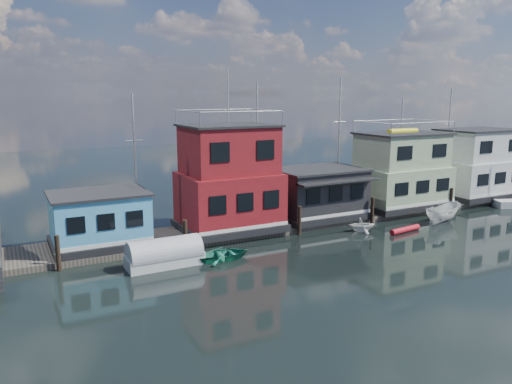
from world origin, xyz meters
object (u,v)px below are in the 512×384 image
red_kayak (405,230)px  dinghy_teal (224,254)px  houseboat_blue (100,219)px  dinghy_white (362,224)px  houseboat_red (229,180)px  houseboat_dark (318,193)px  motorboat (443,213)px  houseboat_white (477,165)px  tarp_runabout (165,255)px  houseboat_green (401,172)px

red_kayak → dinghy_teal: dinghy_teal is taller
houseboat_blue → dinghy_teal: houseboat_blue is taller
dinghy_white → red_kayak: 3.33m
houseboat_red → red_kayak: 14.01m
dinghy_white → red_kayak: size_ratio=0.71×
houseboat_dark → dinghy_white: (1.22, -4.27, -1.85)m
houseboat_blue → motorboat: size_ratio=1.55×
houseboat_blue → houseboat_white: houseboat_white is taller
motorboat → dinghy_teal: 19.77m
tarp_runabout → dinghy_teal: 3.78m
houseboat_blue → tarp_runabout: (2.92, -4.87, -1.50)m
houseboat_green → motorboat: bearing=-91.1°
houseboat_green → red_kayak: bearing=-129.5°
red_kayak → houseboat_dark: bearing=116.4°
houseboat_red → houseboat_white: bearing=0.0°
houseboat_white → tarp_runabout: 34.05m
houseboat_green → houseboat_white: bearing=-0.0°
houseboat_green → tarp_runabout: size_ratio=1.78×
houseboat_dark → houseboat_white: bearing=0.1°
motorboat → dinghy_teal: bearing=80.9°
dinghy_teal → houseboat_dark: bearing=-60.9°
houseboat_green → dinghy_white: (-7.78, -4.29, -2.98)m
houseboat_blue → tarp_runabout: 5.87m
houseboat_dark → red_kayak: bearing=-55.9°
tarp_runabout → houseboat_white: bearing=7.3°
houseboat_dark → red_kayak: size_ratio=2.44×
houseboat_blue → houseboat_green: (26.50, 0.00, 1.34)m
houseboat_white → dinghy_teal: bearing=-169.7°
houseboat_red → houseboat_green: houseboat_red is taller
motorboat → houseboat_green: bearing=-10.8°
houseboat_blue → dinghy_white: houseboat_blue is taller
houseboat_white → red_kayak: (-14.95, -6.00, -3.31)m
houseboat_dark → dinghy_white: houseboat_dark is taller
houseboat_red → dinghy_white: bearing=-24.9°
red_kayak → dinghy_teal: bearing=170.1°
houseboat_red → dinghy_white: (9.22, -4.29, -3.53)m
houseboat_red → motorboat: houseboat_red is taller
houseboat_red → tarp_runabout: 8.86m
houseboat_dark → dinghy_teal: bearing=-153.5°
dinghy_teal → tarp_runabout: bearing=83.9°
houseboat_red → houseboat_dark: (8.00, -0.02, -1.69)m
motorboat → red_kayak: (-4.85, -0.80, -0.57)m
motorboat → houseboat_white: bearing=-72.5°
houseboat_white → dinghy_teal: houseboat_white is taller
houseboat_red → motorboat: (16.90, -5.21, -3.31)m
motorboat → dinghy_teal: motorboat is taller
tarp_runabout → motorboat: 23.48m
motorboat → red_kayak: bearing=89.6°
houseboat_dark → dinghy_teal: (-10.86, -5.42, -2.06)m
houseboat_green → dinghy_white: houseboat_green is taller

